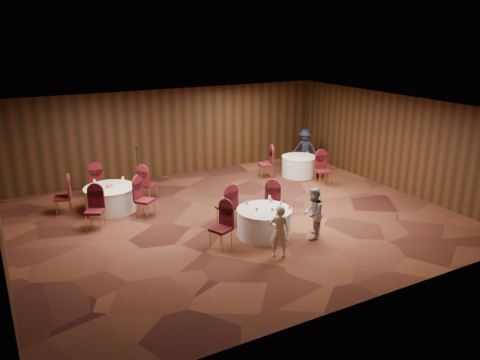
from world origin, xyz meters
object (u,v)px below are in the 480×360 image
table_right (299,166)px  mic_stand (139,179)px  woman_a (279,231)px  table_left (111,199)px  man_c (305,148)px  woman_b (313,213)px  table_main (264,222)px

table_right → mic_stand: bearing=169.1°
woman_a → mic_stand: bearing=-49.5°
table_right → table_left: bearing=-178.5°
table_left → woman_a: bearing=-60.4°
table_right → man_c: (0.91, 0.89, 0.38)m
woman_a → woman_b: bearing=-134.2°
table_main → woman_a: (-0.31, -1.20, 0.28)m
mic_stand → woman_a: 6.44m
table_right → woman_b: woman_b is taller
table_left → table_right: (7.03, 0.19, 0.00)m
table_left → man_c: bearing=7.7°
table_main → mic_stand: (-1.86, 5.04, 0.07)m
woman_a → man_c: bearing=-103.9°
table_main → woman_b: 1.30m
mic_stand → man_c: (6.68, -0.22, 0.31)m
table_main → man_c: size_ratio=0.96×
woman_b → man_c: bearing=-169.2°
mic_stand → man_c: mic_stand is taller
mic_stand → table_main: bearing=-69.7°
mic_stand → woman_b: bearing=-63.4°
mic_stand → table_right: bearing=-10.9°
table_right → woman_b: 5.49m
table_main → table_left: size_ratio=0.95×
table_right → woman_b: (-2.87, -4.67, 0.31)m
table_right → woman_b: size_ratio=0.93×
woman_b → table_left: bearing=-92.1°
table_right → mic_stand: mic_stand is taller
table_main → table_left: 4.88m
table_left → mic_stand: bearing=45.7°
table_left → table_right: size_ratio=1.19×
table_main → woman_b: size_ratio=1.05×
mic_stand → woman_a: (1.55, -6.24, 0.21)m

